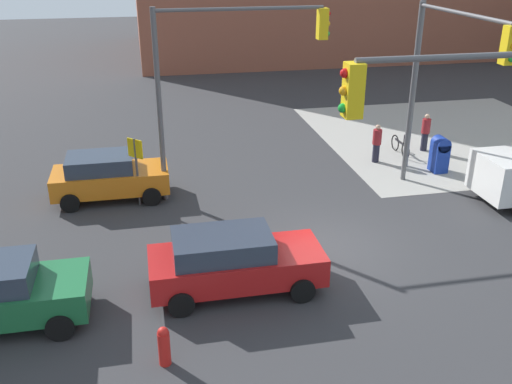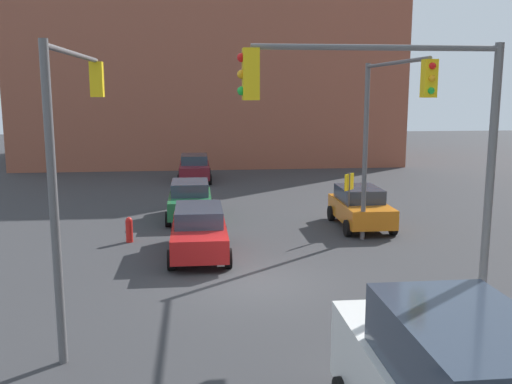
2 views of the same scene
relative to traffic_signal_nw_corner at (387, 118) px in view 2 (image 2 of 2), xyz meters
The scene contains 11 objects.
ground_plane 6.85m from the traffic_signal_nw_corner, 63.46° to the right, with size 120.00×120.00×0.00m, color #333335.
building_brick_west 30.42m from the traffic_signal_nw_corner, behind, with size 16.00×28.00×17.02m.
traffic_signal_nw_corner is the anchor object (origin of this frame).
traffic_signal_se_corner 10.01m from the traffic_signal_nw_corner, 64.04° to the right, with size 6.13×0.36×6.50m.
traffic_signal_ne_corner 7.06m from the traffic_signal_nw_corner, 17.13° to the right, with size 0.36×5.46×6.50m.
warning_sign_two_way 4.37m from the traffic_signal_nw_corner, behind, with size 0.48×0.48×2.40m.
fire_hydrant 10.03m from the traffic_signal_nw_corner, 107.56° to the right, with size 0.26×0.26×0.94m.
hatchback_green 9.91m from the traffic_signal_nw_corner, 134.86° to the right, with size 3.95×2.02×1.62m.
sedan_maroon 18.47m from the traffic_signal_nw_corner, 159.59° to the right, with size 4.03×2.02×1.62m.
sedan_red 7.27m from the traffic_signal_nw_corner, 97.80° to the right, with size 4.45×2.02×1.62m.
hatchback_orange 5.67m from the traffic_signal_nw_corner, behind, with size 3.97×2.02×1.62m.
Camera 2 is at (15.84, -1.70, 5.54)m, focal length 40.00 mm.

